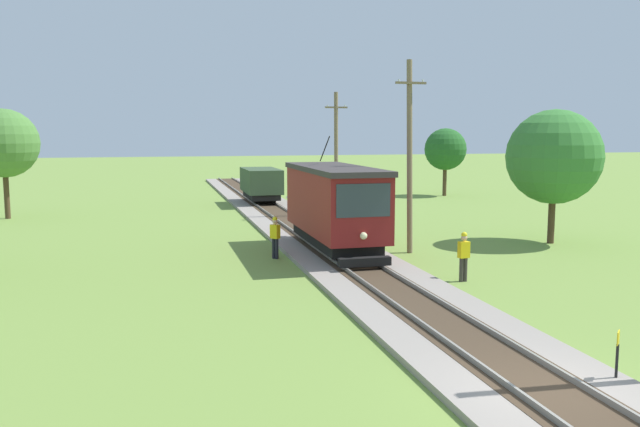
# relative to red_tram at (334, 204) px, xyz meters

# --- Properties ---
(ground_plane) EXTENTS (260.00, 260.00, 0.00)m
(ground_plane) POSITION_rel_red_tram_xyz_m (-0.00, -15.84, -2.19)
(ground_plane) COLOR olive
(track_ballast) EXTENTS (4.20, 120.00, 0.18)m
(track_ballast) POSITION_rel_red_tram_xyz_m (-0.00, -15.84, -2.10)
(track_ballast) COLOR gray
(track_ballast) RESTS_ON ground
(sleeper_bed) EXTENTS (2.04, 120.00, 0.01)m
(sleeper_bed) POSITION_rel_red_tram_xyz_m (-0.00, -15.84, -2.01)
(sleeper_bed) COLOR #423323
(sleeper_bed) RESTS_ON track_ballast
(rail_left) EXTENTS (0.07, 120.00, 0.14)m
(rail_left) POSITION_rel_red_tram_xyz_m (-0.72, -15.84, -1.94)
(rail_left) COLOR gray
(rail_left) RESTS_ON track_ballast
(rail_right) EXTENTS (0.07, 120.00, 0.14)m
(rail_right) POSITION_rel_red_tram_xyz_m (0.72, -15.84, -1.94)
(rail_right) COLOR gray
(rail_right) RESTS_ON track_ballast
(red_tram) EXTENTS (2.60, 8.54, 4.79)m
(red_tram) POSITION_rel_red_tram_xyz_m (0.00, 0.00, 0.00)
(red_tram) COLOR maroon
(red_tram) RESTS_ON rail_right
(freight_car) EXTENTS (2.40, 5.20, 2.31)m
(freight_car) POSITION_rel_red_tram_xyz_m (-0.00, 19.72, -0.64)
(freight_car) COLOR #384C33
(freight_car) RESTS_ON rail_right
(utility_pole_near_tram) EXTENTS (1.40, 0.66, 8.38)m
(utility_pole_near_tram) POSITION_rel_red_tram_xyz_m (3.32, -0.26, 2.09)
(utility_pole_near_tram) COLOR #7A664C
(utility_pole_near_tram) RESTS_ON ground
(utility_pole_mid) EXTENTS (1.40, 0.39, 7.67)m
(utility_pole_mid) POSITION_rel_red_tram_xyz_m (3.32, 11.48, 1.74)
(utility_pole_mid) COLOR #7A664C
(utility_pole_mid) RESTS_ON ground
(trackside_signal_marker) EXTENTS (0.21, 0.21, 1.18)m
(trackside_signal_marker) POSITION_rel_red_tram_xyz_m (1.79, -15.52, -1.53)
(trackside_signal_marker) COLOR black
(trackside_signal_marker) RESTS_ON ground
(gravel_pile) EXTENTS (2.73, 2.73, 1.31)m
(gravel_pile) POSITION_rel_red_tram_xyz_m (4.08, 24.03, -1.54)
(gravel_pile) COLOR gray
(gravel_pile) RESTS_ON ground
(track_worker) EXTENTS (0.41, 0.29, 1.78)m
(track_worker) POSITION_rel_red_tram_xyz_m (3.06, -6.06, -1.21)
(track_worker) COLOR #38332D
(track_worker) RESTS_ON ground
(second_worker) EXTENTS (0.43, 0.45, 1.78)m
(second_worker) POSITION_rel_red_tram_xyz_m (-2.66, -0.30, -1.21)
(second_worker) COLOR black
(second_worker) RESTS_ON ground
(tree_right_near) EXTENTS (3.44, 3.44, 5.57)m
(tree_right_near) POSITION_rel_red_tram_xyz_m (15.81, 22.52, 1.64)
(tree_right_near) COLOR #4C3823
(tree_right_near) RESTS_ON ground
(tree_left_far) EXTENTS (4.16, 4.16, 6.68)m
(tree_left_far) POSITION_rel_red_tram_xyz_m (-16.25, 16.10, 2.39)
(tree_left_far) COLOR #4C3823
(tree_left_far) RESTS_ON ground
(tree_right_far) EXTENTS (4.45, 4.45, 6.35)m
(tree_right_far) POSITION_rel_red_tram_xyz_m (10.78, 0.16, 1.92)
(tree_right_far) COLOR #4C3823
(tree_right_far) RESTS_ON ground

